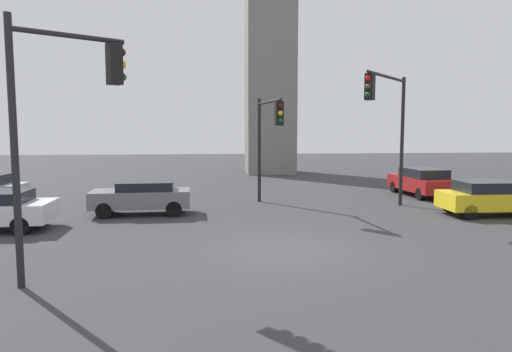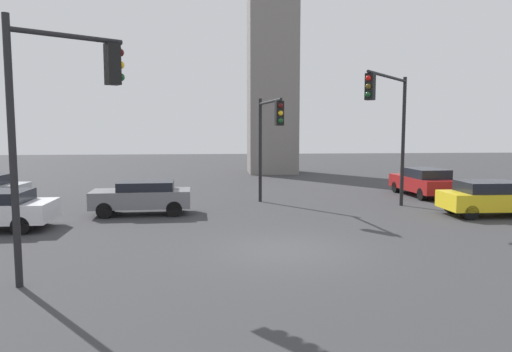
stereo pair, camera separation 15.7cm
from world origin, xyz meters
TOP-DOWN VIEW (x-y plane):
  - ground_plane at (0.00, 0.00)m, footprint 104.56×104.56m
  - traffic_light_0 at (0.40, 7.43)m, footprint 0.69×3.82m
  - traffic_light_1 at (-5.52, -1.99)m, footprint 2.27×1.60m
  - traffic_light_3 at (5.28, 5.91)m, footprint 3.01×3.56m
  - car_2 at (8.92, 10.27)m, footprint 2.11×4.37m
  - car_3 at (-5.01, 6.23)m, footprint 4.06×1.85m
  - car_4 at (9.20, 4.64)m, footprint 4.04×1.91m

SIDE VIEW (x-z plane):
  - ground_plane at x=0.00m, z-range 0.00..0.00m
  - car_4 at x=9.20m, z-range 0.03..1.44m
  - car_3 at x=-5.01m, z-range 0.06..1.43m
  - car_2 at x=8.92m, z-range 0.04..1.51m
  - traffic_light_0 at x=0.40m, z-range 1.08..6.04m
  - traffic_light_1 at x=-5.52m, z-range 1.16..7.14m
  - traffic_light_3 at x=5.28m, z-range 1.33..7.18m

